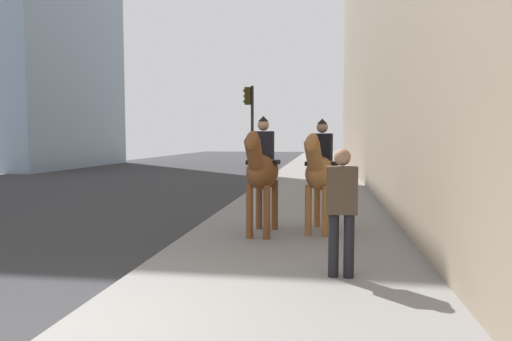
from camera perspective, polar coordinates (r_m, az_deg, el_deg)
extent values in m
ellipsoid|color=brown|center=(8.71, 0.85, -0.16)|extent=(1.53, 0.64, 0.66)
cylinder|color=brown|center=(8.32, 1.35, -5.19)|extent=(0.13, 0.13, 1.00)
cylinder|color=brown|center=(8.39, -0.81, -5.12)|extent=(0.13, 0.13, 1.00)
cylinder|color=brown|center=(9.20, 2.35, -4.30)|extent=(0.13, 0.13, 1.00)
cylinder|color=brown|center=(9.26, 0.39, -4.24)|extent=(0.13, 0.13, 1.00)
cylinder|color=brown|center=(7.94, -0.18, 1.94)|extent=(0.65, 0.31, 0.68)
ellipsoid|color=brown|center=(7.73, -0.50, 3.73)|extent=(0.64, 0.25, 0.49)
cylinder|color=black|center=(9.42, 1.66, -0.44)|extent=(0.29, 0.11, 0.55)
cube|color=black|center=(8.75, 0.91, 1.05)|extent=(0.47, 0.62, 0.08)
cube|color=black|center=(8.74, 0.92, 3.12)|extent=(0.30, 0.39, 0.55)
sphere|color=tan|center=(8.74, 0.92, 5.71)|extent=(0.22, 0.22, 0.22)
cone|color=black|center=(8.74, 0.92, 6.49)|extent=(0.21, 0.21, 0.10)
ellipsoid|color=brown|center=(9.03, 8.16, -0.30)|extent=(1.57, 0.80, 0.66)
cylinder|color=brown|center=(8.64, 8.63, -5.02)|extent=(0.13, 0.13, 0.96)
cylinder|color=brown|center=(8.70, 6.54, -4.94)|extent=(0.13, 0.13, 0.96)
cylinder|color=brown|center=(9.52, 9.54, -4.19)|extent=(0.13, 0.13, 0.96)
cylinder|color=brown|center=(9.57, 7.65, -4.12)|extent=(0.13, 0.13, 0.96)
cylinder|color=brown|center=(8.25, 7.23, 1.72)|extent=(0.67, 0.38, 0.68)
ellipsoid|color=brown|center=(8.04, 6.96, 3.43)|extent=(0.65, 0.32, 0.49)
cylinder|color=black|center=(9.73, 8.89, -0.58)|extent=(0.29, 0.15, 0.55)
cube|color=black|center=(9.06, 8.22, 0.87)|extent=(0.53, 0.67, 0.08)
cube|color=black|center=(9.05, 8.24, 2.86)|extent=(0.34, 0.42, 0.55)
sphere|color=#8C664C|center=(9.05, 8.27, 5.36)|extent=(0.22, 0.22, 0.22)
cone|color=black|center=(9.06, 8.28, 6.12)|extent=(0.23, 0.23, 0.10)
cylinder|color=black|center=(6.20, 9.65, -9.16)|extent=(0.14, 0.14, 0.85)
cylinder|color=black|center=(6.21, 11.52, -9.17)|extent=(0.14, 0.14, 0.85)
cube|color=#3F3326|center=(6.08, 10.67, -2.41)|extent=(0.27, 0.40, 0.62)
sphere|color=#8C664C|center=(6.05, 10.73, 1.64)|extent=(0.22, 0.22, 0.22)
cylinder|color=black|center=(18.60, -0.47, 4.30)|extent=(0.12, 0.12, 4.05)
cube|color=#2D280C|center=(18.70, -1.02, 9.28)|extent=(0.20, 0.24, 0.70)
sphere|color=red|center=(18.74, -1.42, 9.95)|extent=(0.14, 0.14, 0.14)
sphere|color=orange|center=(18.72, -1.42, 9.28)|extent=(0.14, 0.14, 0.14)
sphere|color=green|center=(18.70, -1.42, 8.61)|extent=(0.14, 0.14, 0.14)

